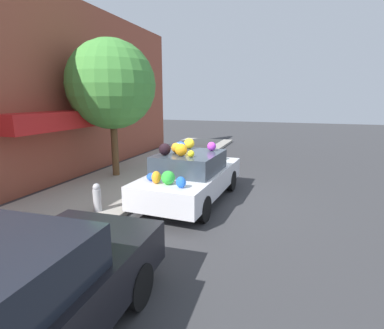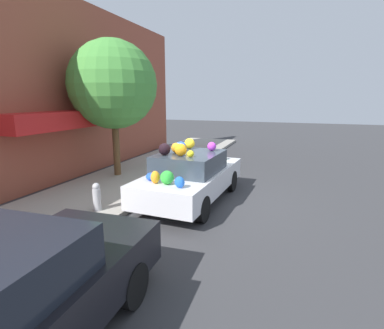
% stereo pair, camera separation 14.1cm
% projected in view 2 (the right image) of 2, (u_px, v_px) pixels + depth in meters
% --- Properties ---
extents(ground_plane, '(60.00, 60.00, 0.00)m').
position_uv_depth(ground_plane, '(190.00, 200.00, 8.60)').
color(ground_plane, '#38383A').
extents(sidewalk_curb, '(24.00, 3.20, 0.14)m').
position_uv_depth(sidewalk_curb, '(110.00, 188.00, 9.47)').
color(sidewalk_curb, '#9E998E').
rests_on(sidewalk_curb, ground).
extents(building_facade, '(18.00, 1.20, 6.29)m').
position_uv_depth(building_facade, '(44.00, 90.00, 9.52)').
color(building_facade, '#9E4C38').
rests_on(building_facade, ground).
extents(street_tree, '(3.01, 3.01, 4.68)m').
position_uv_depth(street_tree, '(113.00, 85.00, 10.22)').
color(street_tree, brown).
rests_on(street_tree, sidewalk_curb).
extents(fire_hydrant, '(0.20, 0.20, 0.70)m').
position_uv_depth(fire_hydrant, '(97.00, 197.00, 7.36)').
color(fire_hydrant, '#B2B2B7').
rests_on(fire_hydrant, sidewalk_curb).
extents(art_car, '(4.34, 1.98, 1.72)m').
position_uv_depth(art_car, '(191.00, 175.00, 8.38)').
color(art_car, silver).
rests_on(art_car, ground).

